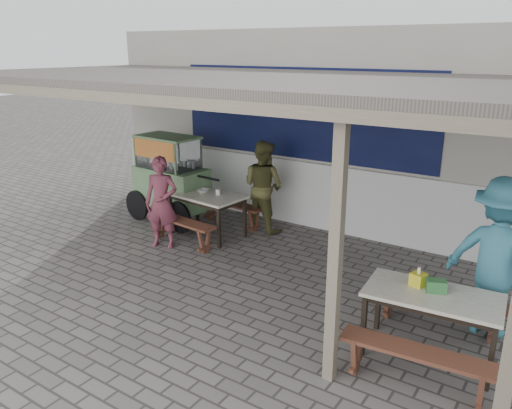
{
  "coord_description": "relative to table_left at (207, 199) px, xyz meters",
  "views": [
    {
      "loc": [
        4.11,
        -4.86,
        3.17
      ],
      "look_at": [
        0.26,
        0.9,
        0.99
      ],
      "focal_mm": 35.0,
      "sensor_mm": 36.0,
      "label": 1
    }
  ],
  "objects": [
    {
      "name": "condiment_bowl",
      "position": [
        -0.15,
        0.07,
        0.1
      ],
      "size": [
        0.22,
        0.22,
        0.05
      ],
      "primitive_type": "imported",
      "rotation": [
        0.0,
        0.0,
        -0.08
      ],
      "color": "white",
      "rests_on": "table_left"
    },
    {
      "name": "table_right",
      "position": [
        4.26,
        -1.54,
        -0.0
      ],
      "size": [
        1.42,
        0.83,
        0.75
      ],
      "rotation": [
        0.0,
        0.0,
        0.09
      ],
      "color": "silver",
      "rests_on": "ground"
    },
    {
      "name": "tissue_box",
      "position": [
        4.07,
        -1.45,
        0.15
      ],
      "size": [
        0.18,
        0.18,
        0.14
      ],
      "primitive_type": "cube",
      "rotation": [
        0.0,
        0.0,
        -0.26
      ],
      "color": "gold",
      "rests_on": "table_right"
    },
    {
      "name": "donation_box",
      "position": [
        4.27,
        -1.48,
        0.14
      ],
      "size": [
        0.23,
        0.2,
        0.13
      ],
      "primitive_type": "cube",
      "rotation": [
        0.0,
        0.0,
        0.39
      ],
      "color": "#32723B",
      "rests_on": "table_right"
    },
    {
      "name": "patron_right_table",
      "position": [
        4.72,
        -0.66,
        0.26
      ],
      "size": [
        1.34,
        0.98,
        1.86
      ],
      "primitive_type": "imported",
      "rotation": [
        0.0,
        0.0,
        2.88
      ],
      "color": "teal",
      "rests_on": "ground"
    },
    {
      "name": "bench_right_wall",
      "position": [
        4.2,
        -0.9,
        -0.33
      ],
      "size": [
        1.48,
        0.41,
        0.45
      ],
      "rotation": [
        0.0,
        0.0,
        0.09
      ],
      "color": "brown",
      "rests_on": "ground"
    },
    {
      "name": "bench_left_street",
      "position": [
        -0.06,
        -0.62,
        -0.34
      ],
      "size": [
        1.41,
        0.41,
        0.45
      ],
      "rotation": [
        0.0,
        0.0,
        -0.09
      ],
      "color": "brown",
      "rests_on": "ground"
    },
    {
      "name": "patron_wall_side",
      "position": [
        0.66,
        0.78,
        0.15
      ],
      "size": [
        0.86,
        0.71,
        1.64
      ],
      "primitive_type": "imported",
      "rotation": [
        0.0,
        0.0,
        3.02
      ],
      "color": "#4D4B26",
      "rests_on": "ground"
    },
    {
      "name": "vendor_cart",
      "position": [
        -1.05,
        0.22,
        0.21
      ],
      "size": [
        2.08,
        0.89,
        1.63
      ],
      "rotation": [
        0.0,
        0.0,
        -0.07
      ],
      "color": "#739060",
      "rests_on": "ground"
    },
    {
      "name": "ground",
      "position": [
        1.2,
        -1.55,
        -0.67
      ],
      "size": [
        60.0,
        60.0,
        0.0
      ],
      "primitive_type": "plane",
      "color": "#605A56",
      "rests_on": "ground"
    },
    {
      "name": "bench_left_wall",
      "position": [
        0.06,
        0.62,
        -0.34
      ],
      "size": [
        1.41,
        0.41,
        0.45
      ],
      "rotation": [
        0.0,
        0.0,
        -0.09
      ],
      "color": "brown",
      "rests_on": "ground"
    },
    {
      "name": "condiment_jar",
      "position": [
        0.18,
        0.1,
        0.12
      ],
      "size": [
        0.08,
        0.08,
        0.09
      ],
      "primitive_type": "cylinder",
      "color": "silver",
      "rests_on": "table_left"
    },
    {
      "name": "warung_roof",
      "position": [
        1.22,
        -0.65,
        2.04
      ],
      "size": [
        9.0,
        4.21,
        2.81
      ],
      "color": "#58524C",
      "rests_on": "ground"
    },
    {
      "name": "bench_right_street",
      "position": [
        4.32,
        -2.18,
        -0.33
      ],
      "size": [
        1.48,
        0.41,
        0.45
      ],
      "rotation": [
        0.0,
        0.0,
        0.09
      ],
      "color": "brown",
      "rests_on": "ground"
    },
    {
      "name": "patron_street_side",
      "position": [
        -0.28,
        -0.81,
        0.09
      ],
      "size": [
        0.65,
        0.55,
        1.52
      ],
      "primitive_type": "imported",
      "rotation": [
        0.0,
        0.0,
        0.39
      ],
      "color": "brown",
      "rests_on": "ground"
    },
    {
      "name": "back_wall",
      "position": [
        1.2,
        2.03,
        1.05
      ],
      "size": [
        9.0,
        1.28,
        3.5
      ],
      "color": "#B1AC9F",
      "rests_on": "ground"
    },
    {
      "name": "table_left",
      "position": [
        0.0,
        0.0,
        0.0
      ],
      "size": [
        1.36,
        0.89,
        0.75
      ],
      "rotation": [
        0.0,
        0.0,
        -0.09
      ],
      "color": "silver",
      "rests_on": "ground"
    }
  ]
}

